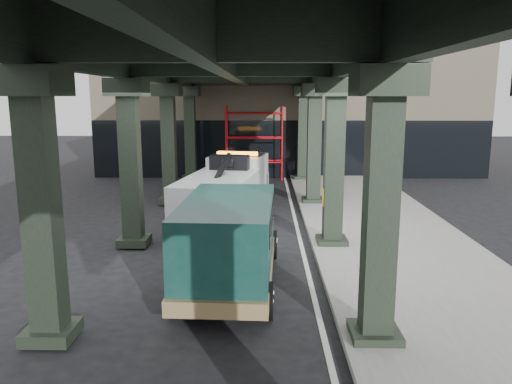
{
  "coord_description": "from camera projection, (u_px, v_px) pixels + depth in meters",
  "views": [
    {
      "loc": [
        0.56,
        -12.56,
        4.5
      ],
      "look_at": [
        0.31,
        1.99,
        1.7
      ],
      "focal_mm": 35.0,
      "sensor_mm": 36.0,
      "label": 1
    }
  ],
  "objects": [
    {
      "name": "ground",
      "position": [
        243.0,
        269.0,
        13.19
      ],
      "size": [
        90.0,
        90.0,
        0.0
      ],
      "primitive_type": "plane",
      "color": "black",
      "rests_on": "ground"
    },
    {
      "name": "towed_van",
      "position": [
        230.0,
        239.0,
        11.77
      ],
      "size": [
        2.37,
        5.49,
        2.19
      ],
      "rotation": [
        0.0,
        0.0,
        -0.04
      ],
      "color": "#103B35",
      "rests_on": "ground"
    },
    {
      "name": "scaffolding",
      "position": [
        254.0,
        141.0,
        27.17
      ],
      "size": [
        3.08,
        0.88,
        4.0
      ],
      "color": "red",
      "rests_on": "ground"
    },
    {
      "name": "building",
      "position": [
        287.0,
        104.0,
        32.04
      ],
      "size": [
        22.0,
        10.0,
        8.0
      ],
      "primitive_type": "cube",
      "color": "#C6B793",
      "rests_on": "ground"
    },
    {
      "name": "lane_stripe",
      "position": [
        302.0,
        247.0,
        15.12
      ],
      "size": [
        0.12,
        38.0,
        0.01
      ],
      "primitive_type": "cube",
      "color": "silver",
      "rests_on": "ground"
    },
    {
      "name": "viaduct",
      "position": [
        231.0,
        62.0,
        14.13
      ],
      "size": [
        7.4,
        32.0,
        6.4
      ],
      "color": "black",
      "rests_on": "ground"
    },
    {
      "name": "tow_truck",
      "position": [
        228.0,
        187.0,
        18.33
      ],
      "size": [
        3.19,
        7.74,
        2.47
      ],
      "rotation": [
        0.0,
        0.0,
        -0.16
      ],
      "color": "black",
      "rests_on": "ground"
    },
    {
      "name": "sidewalk",
      "position": [
        394.0,
        245.0,
        15.06
      ],
      "size": [
        5.0,
        40.0,
        0.15
      ],
      "primitive_type": "cube",
      "color": "gray",
      "rests_on": "ground"
    }
  ]
}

